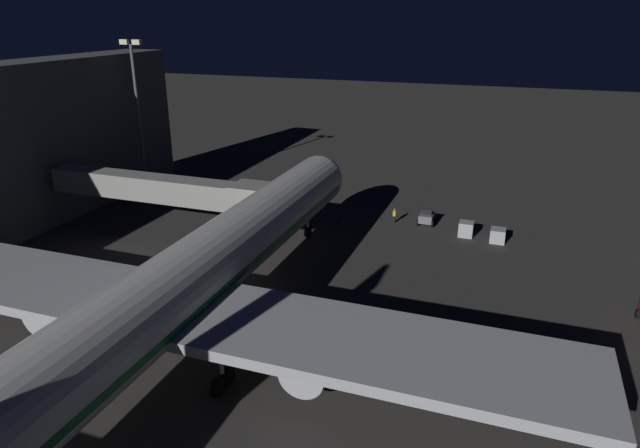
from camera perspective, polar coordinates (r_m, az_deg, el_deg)
ground_plane at (r=47.25m, az=-8.56°, el=-8.49°), size 320.00×320.00×0.00m
airliner_at_gate at (r=38.69m, az=-14.63°, el=-6.85°), size 53.68×62.01×19.03m
jet_bridge at (r=60.52m, az=-15.02°, el=3.36°), size 25.11×3.40×7.07m
apron_floodlight_mast at (r=75.95m, az=-17.97°, el=11.00°), size 2.90×0.50×19.74m
baggage_tug_lead at (r=65.49m, az=10.74°, el=0.63°), size 1.86×2.26×1.95m
baggage_container_near_belt at (r=62.95m, az=14.59°, el=-0.50°), size 1.51×1.54×1.61m
baggage_container_mid_row at (r=62.30m, az=17.58°, el=-1.12°), size 1.53×1.68×1.46m
ground_crew_near_nose_gear at (r=65.28m, az=7.55°, el=0.91°), size 0.40×0.40×1.73m
traffic_cone_nose_port at (r=65.00m, az=2.32°, el=0.36°), size 0.36×0.36×0.55m
traffic_cone_nose_starboard at (r=66.37m, az=-1.30°, el=0.81°), size 0.36×0.36×0.55m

